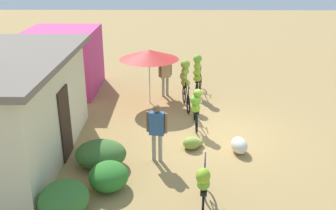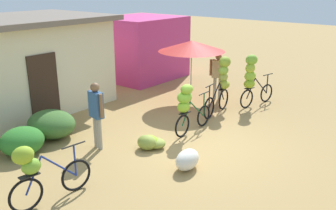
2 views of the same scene
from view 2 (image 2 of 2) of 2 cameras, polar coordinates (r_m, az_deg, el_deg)
name	(u,v)px [view 2 (image 2 of 2)]	position (r m, az deg, el deg)	size (l,w,h in m)	color
ground_plane	(199,144)	(9.46, 4.83, -6.02)	(60.00, 60.00, 0.00)	#A4834D
building_low	(10,65)	(12.50, -23.06, 5.68)	(6.04, 3.94, 2.89)	beige
shop_pink	(141,48)	(15.85, -4.18, 8.79)	(3.20, 2.80, 2.53)	#BF377A
hedge_bush_front_right	(22,141)	(9.43, -21.49, -5.20)	(1.03, 0.96, 0.66)	#2D7528
hedge_bush_mid	(51,124)	(10.22, -17.47, -2.79)	(1.16, 1.36, 0.71)	#3D672D
market_umbrella	(192,46)	(12.34, 3.65, 9.03)	(2.21, 2.21, 2.07)	beige
bicycle_leftmost	(38,170)	(7.10, -19.38, -9.40)	(1.65, 0.38, 1.24)	black
bicycle_near_pile	(187,104)	(9.75, 2.98, 0.10)	(1.61, 0.40, 1.41)	black
bicycle_center_loaded	(222,80)	(11.62, 8.31, 3.81)	(1.70, 0.46, 1.73)	black
bicycle_by_shop	(252,77)	(12.21, 12.76, 4.22)	(1.64, 0.51, 1.73)	black
banana_pile_on_ground	(149,142)	(9.16, -2.90, -5.74)	(0.73, 0.76, 0.36)	#77B741
produce_sack	(187,160)	(8.18, 2.98, -8.38)	(0.70, 0.44, 0.44)	silver
person_vendor	(96,109)	(9.02, -10.96, -0.59)	(0.27, 0.57, 1.66)	gray
person_bystander	(218,72)	(12.83, 7.68, 5.08)	(0.36, 0.53, 1.60)	gray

